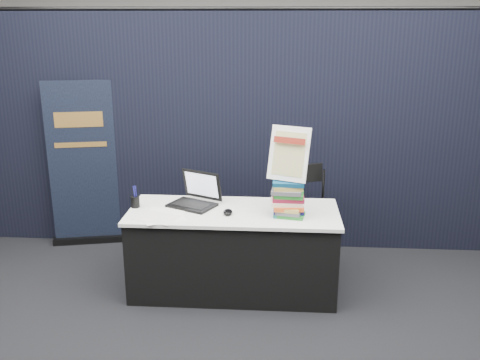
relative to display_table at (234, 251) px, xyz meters
name	(u,v)px	position (x,y,z in m)	size (l,w,h in m)	color
floor	(228,322)	(0.00, -0.55, -0.38)	(8.00, 8.00, 0.00)	black
wall_back	(253,61)	(0.00, 3.45, 1.37)	(8.00, 0.02, 3.50)	#A7A49E
drape_partition	(242,134)	(0.00, 1.05, 0.82)	(6.00, 0.08, 2.40)	black
display_table	(234,251)	(0.00, 0.00, 0.00)	(1.80, 0.75, 0.75)	black
laptop	(193,197)	(-0.37, 0.13, 0.44)	(0.47, 0.46, 0.29)	black
mouse	(228,212)	(-0.04, -0.09, 0.39)	(0.08, 0.13, 0.04)	black
brochure_left	(164,218)	(-0.55, -0.23, 0.38)	(0.33, 0.23, 0.00)	white
brochure_mid	(166,212)	(-0.57, -0.08, 0.38)	(0.31, 0.22, 0.00)	white
brochure_right	(157,218)	(-0.62, -0.22, 0.38)	(0.34, 0.24, 0.00)	white
pen_cup	(135,202)	(-0.86, 0.03, 0.42)	(0.08, 0.08, 0.10)	black
book_stack_tall	(288,198)	(0.46, -0.08, 0.52)	(0.25, 0.19, 0.30)	#1C6C68
book_stack_short	(289,212)	(0.48, -0.12, 0.42)	(0.24, 0.20, 0.09)	#228229
info_sign	(289,154)	(0.46, -0.05, 0.89)	(0.36, 0.24, 0.46)	black
pullup_banner	(84,174)	(-1.65, 0.95, 0.39)	(0.74, 0.26, 1.74)	black
stacking_chair	(300,217)	(0.59, 0.38, 0.19)	(0.59, 0.61, 1.02)	black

